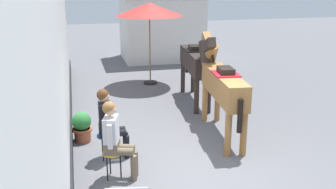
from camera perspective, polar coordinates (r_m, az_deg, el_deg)
name	(u,v)px	position (r m, az deg, el deg)	size (l,w,h in m)	color
ground_plane	(166,112)	(9.96, -0.24, -2.66)	(40.00, 40.00, 0.00)	slate
pub_facade_wall	(57,74)	(7.84, -15.99, 2.93)	(0.34, 14.00, 3.40)	white
distant_cottage	(161,16)	(16.27, -1.00, 11.56)	(3.40, 2.60, 3.50)	silver
seated_visitor_near	(115,136)	(6.62, -7.81, -6.11)	(0.61, 0.48, 1.39)	gold
seated_visitor_far	(109,120)	(7.35, -8.76, -3.76)	(0.61, 0.49, 1.39)	#194C99
saddled_horse_near	(222,84)	(8.35, 7.96, 1.59)	(0.66, 2.99, 2.06)	#9E6B38
saddled_horse_far	(196,62)	(10.42, 4.16, 4.81)	(0.66, 2.99, 2.06)	#2D231E
flower_planter_far	(82,126)	(8.38, -12.57, -4.55)	(0.43, 0.43, 0.64)	#A85638
cafe_parasol	(149,10)	(12.24, -2.76, 12.36)	(2.10, 2.10, 2.58)	black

